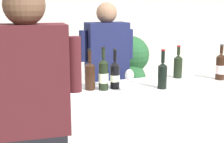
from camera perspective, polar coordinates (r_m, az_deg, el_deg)
The scene contains 13 objects.
wall_back at distance 5.00m, azimuth -10.37°, elevation 9.12°, with size 8.00×0.10×2.80m, color beige.
counter at distance 2.77m, azimuth 2.45°, elevation -12.55°, with size 2.51×0.60×0.95m, color white.
wine_bottle_0 at distance 2.58m, azimuth 0.52°, elevation -0.54°, with size 0.08×0.08×0.32m.
wine_bottle_1 at distance 2.55m, azimuth -3.94°, elevation -0.61°, with size 0.08×0.08×0.33m.
wine_bottle_2 at distance 2.54m, azimuth -1.53°, elevation -0.49°, with size 0.08×0.08×0.34m.
wine_bottle_3 at distance 2.61m, azimuth 8.95°, elevation -0.48°, with size 0.07×0.07×0.32m.
wine_bottle_4 at distance 2.19m, azimuth -15.31°, elevation -2.83°, with size 0.07×0.07×0.32m.
wine_bottle_5 at distance 3.03m, azimuth 11.64°, elevation 1.06°, with size 0.08×0.08×0.30m.
wine_bottle_6 at distance 3.05m, azimuth 18.70°, elevation 0.81°, with size 0.08×0.08×0.32m.
wine_glass at distance 2.46m, azimuth 3.10°, elevation -0.87°, with size 0.07×0.07×0.18m.
ice_bucket at distance 2.39m, azimuth -13.53°, elevation -1.59°, with size 0.22×0.22×0.25m.
person_server at distance 3.26m, azimuth -0.91°, elevation -2.70°, with size 0.56×0.26×1.64m.
potted_shrub at distance 3.90m, azimuth 3.53°, elevation -1.25°, with size 0.52×0.59×1.25m.
Camera 1 is at (-1.08, -2.28, 1.61)m, focal length 51.48 mm.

